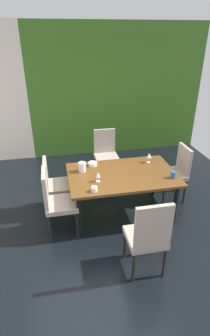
% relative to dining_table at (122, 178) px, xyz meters
% --- Properties ---
extents(ground_plane, '(5.99, 6.17, 0.02)m').
position_rel_dining_table_xyz_m(ground_plane, '(-0.44, -0.49, -0.66)').
color(ground_plane, black).
extents(garden_window_panel, '(4.00, 0.10, 2.88)m').
position_rel_dining_table_xyz_m(garden_window_panel, '(0.55, 2.55, 0.79)').
color(garden_window_panel, '#35641F').
rests_on(garden_window_panel, ground_plane).
extents(dining_table, '(1.64, 1.05, 0.73)m').
position_rel_dining_table_xyz_m(dining_table, '(0.00, 0.00, 0.00)').
color(dining_table, brown).
rests_on(dining_table, ground_plane).
extents(chair_head_far, '(0.44, 0.45, 0.99)m').
position_rel_dining_table_xyz_m(chair_head_far, '(-0.01, 1.22, -0.09)').
color(chair_head_far, '#A59384').
rests_on(chair_head_far, ground_plane).
extents(chair_left_near, '(0.45, 0.44, 1.02)m').
position_rel_dining_table_xyz_m(chair_left_near, '(-1.03, -0.26, -0.08)').
color(chair_left_near, '#A59384').
rests_on(chair_left_near, ground_plane).
extents(chair_left_far, '(0.45, 0.44, 0.93)m').
position_rel_dining_table_xyz_m(chair_left_far, '(-1.02, 0.26, -0.11)').
color(chair_left_far, '#A59384').
rests_on(chair_left_far, ground_plane).
extents(chair_head_near, '(0.44, 0.44, 1.07)m').
position_rel_dining_table_xyz_m(chair_head_near, '(-0.01, -1.23, -0.06)').
color(chair_head_near, '#A59384').
rests_on(chair_head_near, ground_plane).
extents(chair_right_far, '(0.44, 0.44, 0.97)m').
position_rel_dining_table_xyz_m(chair_right_far, '(1.02, 0.26, -0.10)').
color(chair_right_far, '#A59384').
rests_on(chair_right_far, ground_plane).
extents(wine_glass_near_shelf, '(0.07, 0.07, 0.15)m').
position_rel_dining_table_xyz_m(wine_glass_near_shelf, '(-0.40, -0.15, 0.19)').
color(wine_glass_near_shelf, silver).
rests_on(wine_glass_near_shelf, dining_table).
extents(wine_glass_center, '(0.08, 0.08, 0.16)m').
position_rel_dining_table_xyz_m(wine_glass_center, '(0.53, 0.30, 0.20)').
color(wine_glass_center, silver).
rests_on(wine_glass_center, dining_table).
extents(serving_bowl_south, '(0.14, 0.14, 0.05)m').
position_rel_dining_table_xyz_m(serving_bowl_south, '(-0.39, 0.37, 0.11)').
color(serving_bowl_south, white).
rests_on(serving_bowl_south, dining_table).
extents(cup_right, '(0.08, 0.08, 0.10)m').
position_rel_dining_table_xyz_m(cup_right, '(0.70, -0.27, 0.13)').
color(cup_right, '#254F91').
rests_on(cup_right, dining_table).
extents(cup_east, '(0.08, 0.08, 0.07)m').
position_rel_dining_table_xyz_m(cup_east, '(-0.50, -0.41, 0.12)').
color(cup_east, white).
rests_on(cup_east, dining_table).
extents(pitcher_rear, '(0.13, 0.12, 0.15)m').
position_rel_dining_table_xyz_m(pitcher_rear, '(-0.58, 0.20, 0.16)').
color(pitcher_rear, silver).
rests_on(pitcher_rear, dining_table).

